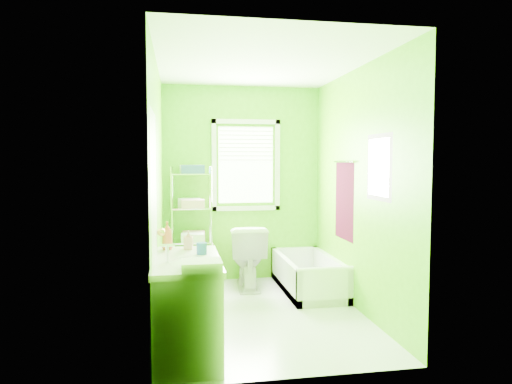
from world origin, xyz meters
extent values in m
plane|color=silver|center=(0.00, 0.00, 0.00)|extent=(2.90, 2.90, 0.00)
cube|color=#4EAF08|center=(0.00, 1.45, 1.30)|extent=(2.10, 0.04, 2.60)
cube|color=#4EAF08|center=(0.00, -1.45, 1.30)|extent=(2.10, 0.04, 2.60)
cube|color=#4EAF08|center=(-1.05, 0.00, 1.30)|extent=(0.04, 2.90, 2.60)
cube|color=#4EAF08|center=(1.05, 0.00, 1.30)|extent=(0.04, 2.90, 2.60)
cube|color=white|center=(0.00, 0.00, 2.60)|extent=(2.10, 2.90, 0.04)
cube|color=white|center=(0.05, 1.44, 1.55)|extent=(0.74, 0.01, 1.01)
cube|color=white|center=(0.05, 1.42, 0.97)|extent=(0.92, 0.05, 0.06)
cube|color=white|center=(0.05, 1.42, 2.13)|extent=(0.92, 0.05, 0.06)
cube|color=white|center=(-0.38, 1.42, 1.55)|extent=(0.06, 0.05, 1.22)
cube|color=white|center=(0.48, 1.42, 1.55)|extent=(0.06, 0.05, 1.22)
cube|color=white|center=(0.05, 1.42, 1.84)|extent=(0.72, 0.02, 0.50)
cube|color=white|center=(-1.04, -1.00, 1.00)|extent=(0.02, 0.80, 2.00)
sphere|color=gold|center=(-1.00, -0.67, 1.00)|extent=(0.07, 0.07, 0.07)
cube|color=#3E071A|center=(1.04, 0.35, 1.15)|extent=(0.02, 0.58, 0.90)
cylinder|color=silver|center=(1.02, 0.35, 1.60)|extent=(0.02, 0.62, 0.02)
cube|color=#CC5972|center=(1.04, -0.55, 1.55)|extent=(0.02, 0.54, 0.64)
cube|color=white|center=(1.03, -0.55, 1.55)|extent=(0.01, 0.44, 0.54)
cube|color=white|center=(0.73, 0.76, 0.05)|extent=(0.65, 1.38, 0.09)
cube|color=white|center=(0.44, 0.76, 0.21)|extent=(0.06, 1.38, 0.42)
cube|color=white|center=(1.02, 0.76, 0.21)|extent=(0.06, 1.38, 0.42)
cube|color=white|center=(0.73, 0.10, 0.21)|extent=(0.65, 0.06, 0.42)
cube|color=white|center=(0.73, 1.42, 0.21)|extent=(0.65, 0.06, 0.42)
cylinder|color=white|center=(0.73, 0.10, 0.42)|extent=(0.65, 0.06, 0.06)
cylinder|color=blue|center=(0.73, 0.39, 0.12)|extent=(0.30, 0.30, 0.05)
cylinder|color=yellow|center=(0.73, 0.39, 0.17)|extent=(0.29, 0.29, 0.04)
cube|color=blue|center=(0.72, 0.51, 0.22)|extent=(0.22, 0.05, 0.20)
imported|color=white|center=(0.01, 1.01, 0.40)|extent=(0.50, 0.82, 0.81)
cube|color=silver|center=(-0.79, -0.87, 0.38)|extent=(0.52, 1.04, 0.76)
cube|color=silver|center=(-0.79, -0.87, 0.78)|extent=(0.55, 1.07, 0.05)
ellipsoid|color=white|center=(-0.77, -1.01, 0.78)|extent=(0.36, 0.47, 0.13)
cylinder|color=silver|center=(-0.94, -1.01, 0.88)|extent=(0.03, 0.03, 0.16)
cylinder|color=silver|center=(-0.94, -1.01, 0.95)|extent=(0.12, 0.02, 0.02)
imported|color=#EC5845|center=(-0.95, -0.46, 0.93)|extent=(0.11, 0.11, 0.26)
imported|color=#D58A8E|center=(-0.76, -0.47, 0.89)|extent=(0.09, 0.09, 0.17)
cylinder|color=#194CA2|center=(-0.66, -0.72, 0.86)|extent=(0.09, 0.09, 0.10)
cube|color=white|center=(-0.69, -1.31, 0.84)|extent=(0.30, 0.23, 0.07)
cylinder|color=silver|center=(-0.94, 1.06, 0.77)|extent=(0.02, 0.02, 1.54)
cylinder|color=silver|center=(-0.93, 1.36, 0.77)|extent=(0.02, 0.02, 1.54)
cylinder|color=silver|center=(-0.45, 1.05, 0.77)|extent=(0.02, 0.02, 1.54)
cylinder|color=silver|center=(-0.44, 1.35, 0.77)|extent=(0.02, 0.02, 1.54)
cube|color=silver|center=(-0.69, 1.20, 0.14)|extent=(0.51, 0.33, 0.02)
cube|color=silver|center=(-0.69, 1.20, 0.58)|extent=(0.51, 0.33, 0.02)
cube|color=silver|center=(-0.69, 1.20, 1.01)|extent=(0.51, 0.33, 0.02)
cube|color=silver|center=(-0.69, 1.20, 1.44)|extent=(0.51, 0.33, 0.02)
cube|color=#2D58A4|center=(-0.67, 1.11, 1.50)|extent=(0.29, 0.20, 0.11)
cube|color=white|center=(-0.69, 1.32, 1.50)|extent=(0.29, 0.20, 0.11)
cube|color=#FBABC1|center=(-0.67, 1.11, 1.07)|extent=(0.29, 0.20, 0.11)
cube|color=white|center=(-0.71, 1.32, 1.07)|extent=(0.29, 0.20, 0.11)
cube|color=white|center=(-0.68, 1.13, 0.64)|extent=(0.29, 0.20, 0.11)
cube|color=#FBABC1|center=(-0.66, 1.33, 0.64)|extent=(0.29, 0.20, 0.11)
cube|color=#FBABC1|center=(-0.43, 1.20, 0.32)|extent=(0.03, 0.27, 0.48)
camera|label=1|loc=(-0.85, -4.63, 1.62)|focal=32.00mm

